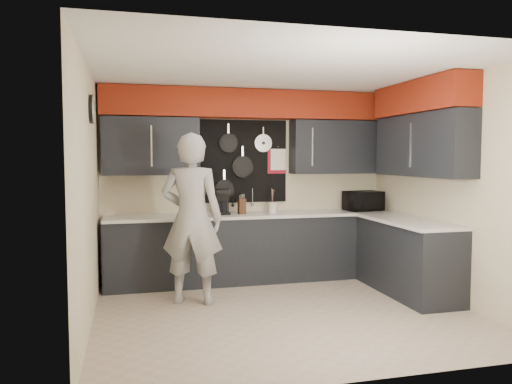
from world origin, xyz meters
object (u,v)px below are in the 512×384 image
object	(u,v)px
microwave	(363,201)
utensil_crock	(273,207)
knife_block	(242,206)
coffee_maker	(223,201)
person	(192,219)

from	to	relation	value
microwave	utensil_crock	world-z (taller)	microwave
microwave	utensil_crock	distance (m)	1.33
knife_block	coffee_maker	bearing A→B (deg)	162.86
microwave	knife_block	bearing A→B (deg)	173.60
knife_block	person	distance (m)	1.14
microwave	coffee_maker	distance (m)	2.02
microwave	coffee_maker	xyz separation A→B (m)	(-2.02, 0.06, 0.03)
knife_block	person	bearing A→B (deg)	-138.72
knife_block	utensil_crock	world-z (taller)	knife_block
coffee_maker	knife_block	bearing A→B (deg)	-4.55
microwave	person	distance (m)	2.68
knife_block	coffee_maker	world-z (taller)	coffee_maker
microwave	person	size ratio (longest dim) A/B	0.26
knife_block	utensil_crock	xyz separation A→B (m)	(0.44, 0.04, -0.03)
microwave	knife_block	xyz separation A→B (m)	(-1.77, 0.01, -0.04)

